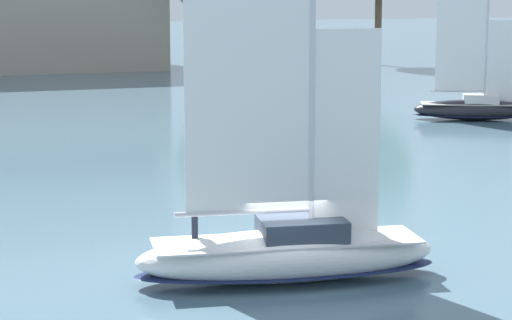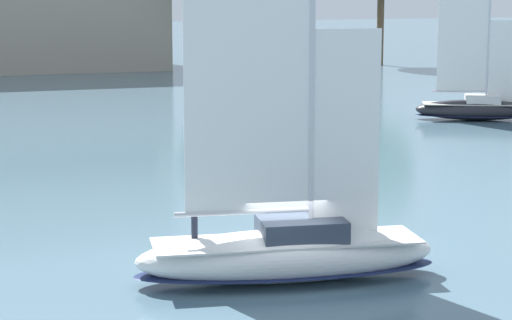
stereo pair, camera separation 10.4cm
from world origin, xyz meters
TOP-DOWN VIEW (x-y plane):
  - ground_plane at (0.00, 0.00)m, footprint 400.00×400.00m
  - sailboat_main at (0.01, -0.00)m, footprint 9.73×3.84m
  - sailboat_moored_near_marina at (24.56, 30.23)m, footprint 8.33×5.37m

SIDE VIEW (x-z plane):
  - ground_plane at x=0.00m, z-range 0.00..0.00m
  - sailboat_moored_near_marina at x=24.56m, z-range -4.66..6.48m
  - sailboat_main at x=0.01m, z-range -5.47..7.54m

